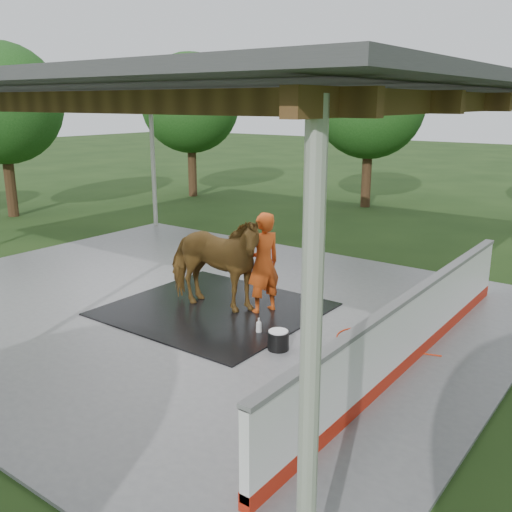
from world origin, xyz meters
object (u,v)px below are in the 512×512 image
Objects in this scene: handler at (263,263)px; horse at (213,262)px; wash_bucket at (278,340)px; dasher_board at (410,331)px.

horse is at bearing -40.39° from handler.
handler is at bearing 134.10° from wash_bucket.
wash_bucket is at bearing -119.40° from horse.
horse is 1.14× the size of handler.
dasher_board is at bearing 21.11° from wash_bucket.
handler is 1.86m from wash_bucket.
wash_bucket is at bearing -158.89° from dasher_board.
handler is (-3.03, 0.49, 0.40)m from dasher_board.
dasher_board is 3.10m from handler.
dasher_board is 3.71× the size of horse.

